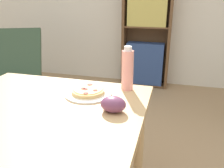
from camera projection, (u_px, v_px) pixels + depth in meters
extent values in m
cube|color=tan|center=(37.00, 113.00, 1.15)|extent=(1.03, 0.92, 0.03)
cylinder|color=tan|center=(18.00, 126.00, 1.75)|extent=(0.06, 0.06, 0.71)
cylinder|color=tan|center=(139.00, 145.00, 1.54)|extent=(0.06, 0.06, 0.71)
cylinder|color=white|center=(88.00, 94.00, 1.32)|extent=(0.26, 0.26, 0.01)
cylinder|color=#DBB26B|center=(88.00, 91.00, 1.32)|extent=(0.18, 0.18, 0.02)
cylinder|color=#EACC7A|center=(88.00, 89.00, 1.31)|extent=(0.16, 0.16, 0.00)
cylinder|color=#A83328|center=(85.00, 89.00, 1.30)|extent=(0.03, 0.03, 0.00)
cylinder|color=#A83328|center=(95.00, 90.00, 1.29)|extent=(0.02, 0.02, 0.00)
cylinder|color=#A83328|center=(90.00, 84.00, 1.37)|extent=(0.03, 0.03, 0.00)
cylinder|color=#A83328|center=(86.00, 93.00, 1.25)|extent=(0.03, 0.03, 0.00)
cylinder|color=#A83328|center=(83.00, 88.00, 1.31)|extent=(0.03, 0.03, 0.00)
ellipsoid|color=#6B3856|center=(113.00, 104.00, 1.12)|extent=(0.12, 0.10, 0.08)
sphere|color=#6B3856|center=(108.00, 109.00, 1.13)|extent=(0.02, 0.02, 0.02)
sphere|color=#6B3856|center=(115.00, 103.00, 1.10)|extent=(0.03, 0.03, 0.03)
sphere|color=#6B3856|center=(114.00, 107.00, 1.11)|extent=(0.03, 0.03, 0.03)
sphere|color=#6B3856|center=(105.00, 106.00, 1.15)|extent=(0.03, 0.03, 0.03)
sphere|color=#6B3856|center=(113.00, 103.00, 1.14)|extent=(0.03, 0.03, 0.03)
sphere|color=#6B3856|center=(108.00, 100.00, 1.15)|extent=(0.03, 0.03, 0.03)
sphere|color=#6B3856|center=(105.00, 107.00, 1.12)|extent=(0.02, 0.02, 0.02)
sphere|color=#6B3856|center=(118.00, 103.00, 1.14)|extent=(0.03, 0.03, 0.03)
cylinder|color=pink|center=(127.00, 71.00, 1.35)|extent=(0.07, 0.07, 0.23)
cylinder|color=white|center=(128.00, 48.00, 1.31)|extent=(0.04, 0.04, 0.03)
cube|color=slate|center=(14.00, 104.00, 2.80)|extent=(0.78, 0.75, 0.10)
cube|color=#334733|center=(6.00, 82.00, 2.62)|extent=(0.81, 0.72, 0.14)
cube|color=#334733|center=(12.00, 54.00, 2.81)|extent=(0.78, 0.64, 0.55)
cube|color=brown|center=(124.00, 26.00, 3.32)|extent=(0.04, 0.25, 1.69)
cube|color=brown|center=(170.00, 27.00, 3.17)|extent=(0.04, 0.25, 1.69)
cube|color=brown|center=(148.00, 26.00, 3.35)|extent=(0.66, 0.01, 1.69)
cube|color=brown|center=(144.00, 83.00, 3.54)|extent=(0.59, 0.24, 0.02)
cube|color=navy|center=(145.00, 63.00, 3.41)|extent=(0.52, 0.18, 0.59)
cube|color=brown|center=(147.00, 27.00, 3.25)|extent=(0.59, 0.24, 0.02)
cube|color=#CCBC5B|center=(148.00, 3.00, 3.12)|extent=(0.52, 0.18, 0.59)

